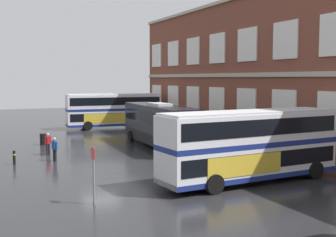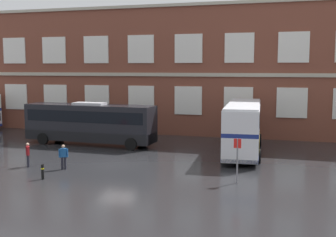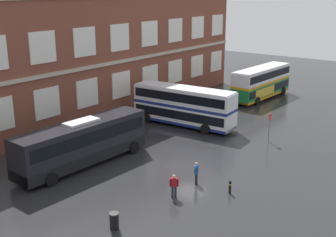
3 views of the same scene
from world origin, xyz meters
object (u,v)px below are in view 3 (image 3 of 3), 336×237
double_decker_far (261,82)px  station_litter_bin (114,221)px  touring_coach (83,143)px  bus_stand_flag (269,125)px  double_decker_middle (184,106)px  second_passenger (196,172)px  waiting_passenger (174,185)px  safety_bollard_west (230,187)px

double_decker_far → station_litter_bin: 35.61m
touring_coach → bus_stand_flag: touring_coach is taller
double_decker_middle → double_decker_far: same height
double_decker_middle → second_passenger: size_ratio=6.56×
second_passenger → station_litter_bin: second_passenger is taller
touring_coach → waiting_passenger: size_ratio=7.12×
double_decker_far → double_decker_middle: bearing=175.3°
waiting_passenger → double_decker_middle: bearing=33.1°
double_decker_middle → bus_stand_flag: size_ratio=4.13×
touring_coach → safety_bollard_west: size_ratio=12.73×
touring_coach → station_litter_bin: bearing=-122.3°
double_decker_middle → bus_stand_flag: 9.31m
double_decker_middle → second_passenger: bearing=-140.9°
bus_stand_flag → double_decker_middle: bearing=94.5°
double_decker_middle → second_passenger: double_decker_middle is taller
double_decker_far → touring_coach: bearing=177.0°
waiting_passenger → second_passenger: bearing=0.3°
safety_bollard_west → touring_coach: bearing=102.8°
double_decker_far → second_passenger: double_decker_far is taller
double_decker_far → second_passenger: bearing=-163.8°
station_litter_bin → safety_bollard_west: bearing=-20.9°
second_passenger → safety_bollard_west: size_ratio=1.79×
touring_coach → bus_stand_flag: (14.42, -9.55, -0.27)m
waiting_passenger → station_litter_bin: (-5.44, 0.43, -0.41)m
double_decker_middle → second_passenger: (-11.06, -9.00, -1.22)m
touring_coach → double_decker_middle: bearing=-1.2°
touring_coach → waiting_passenger: 9.35m
safety_bollard_west → station_litter_bin: bearing=159.1°
double_decker_far → touring_coach: double_decker_far is taller
second_passenger → touring_coach: bearing=105.8°
double_decker_middle → waiting_passenger: (-13.84, -9.02, -1.22)m
touring_coach → waiting_passenger: (-0.15, -9.29, -0.98)m
double_decker_far → station_litter_bin: double_decker_far is taller
double_decker_far → station_litter_bin: bearing=-168.1°
station_litter_bin → touring_coach: bearing=57.7°
station_litter_bin → bus_stand_flag: bearing=-2.0°
bus_stand_flag → station_litter_bin: bus_stand_flag is taller
double_decker_middle → double_decker_far: size_ratio=1.01×
touring_coach → bus_stand_flag: 17.30m
waiting_passenger → second_passenger: same height
waiting_passenger → safety_bollard_west: bearing=-43.5°
safety_bollard_west → waiting_passenger: bearing=136.5°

